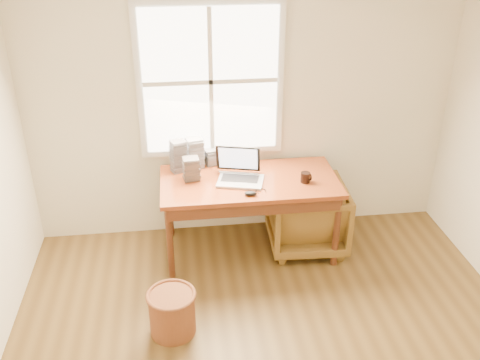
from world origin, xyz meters
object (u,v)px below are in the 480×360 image
object	(u,v)px
armchair	(307,216)
cd_stack_a	(195,153)
desk	(250,182)
laptop	(240,167)
coffee_mug	(305,177)
wicker_stool	(172,313)

from	to	relation	value
armchair	cd_stack_a	world-z (taller)	cd_stack_a
desk	armchair	distance (m)	0.68
desk	laptop	size ratio (longest dim) A/B	3.76
armchair	coffee_mug	bearing A→B (deg)	61.26
desk	wicker_stool	distance (m)	1.38
cd_stack_a	armchair	bearing A→B (deg)	-17.61
armchair	laptop	size ratio (longest dim) A/B	1.70
laptop	desk	bearing A→B (deg)	38.80
desk	coffee_mug	distance (m)	0.50
wicker_stool	laptop	size ratio (longest dim) A/B	0.83
armchair	cd_stack_a	distance (m)	1.21
coffee_mug	cd_stack_a	world-z (taller)	cd_stack_a
desk	armchair	bearing A→B (deg)	0.00
laptop	coffee_mug	size ratio (longest dim) A/B	4.53
wicker_stool	laptop	bearing A→B (deg)	56.66
coffee_mug	armchair	bearing A→B (deg)	72.41
desk	armchair	world-z (taller)	desk
armchair	coffee_mug	world-z (taller)	coffee_mug
laptop	coffee_mug	bearing A→B (deg)	7.88
wicker_stool	coffee_mug	distance (m)	1.65
armchair	coffee_mug	distance (m)	0.49
coffee_mug	cd_stack_a	size ratio (longest dim) A/B	0.33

